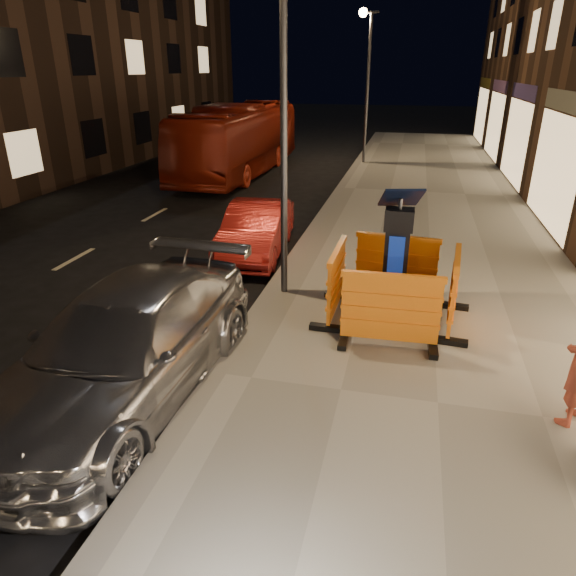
% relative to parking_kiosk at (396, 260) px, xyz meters
% --- Properties ---
extents(ground_plane, '(120.00, 120.00, 0.00)m').
position_rel_parking_kiosk_xyz_m(ground_plane, '(-2.29, -2.28, -1.21)').
color(ground_plane, black).
rests_on(ground_plane, ground).
extents(sidewalk, '(6.00, 60.00, 0.15)m').
position_rel_parking_kiosk_xyz_m(sidewalk, '(0.71, -2.28, -1.14)').
color(sidewalk, gray).
rests_on(sidewalk, ground).
extents(kerb, '(0.30, 60.00, 0.15)m').
position_rel_parking_kiosk_xyz_m(kerb, '(-2.29, -2.28, -1.14)').
color(kerb, slate).
rests_on(kerb, ground).
extents(parking_kiosk, '(0.71, 0.71, 2.12)m').
position_rel_parking_kiosk_xyz_m(parking_kiosk, '(0.00, 0.00, 0.00)').
color(parking_kiosk, black).
rests_on(parking_kiosk, sidewalk).
extents(barrier_front, '(1.54, 0.68, 1.19)m').
position_rel_parking_kiosk_xyz_m(barrier_front, '(0.00, -0.95, -0.47)').
color(barrier_front, orange).
rests_on(barrier_front, sidewalk).
extents(barrier_back, '(1.58, 0.78, 1.19)m').
position_rel_parking_kiosk_xyz_m(barrier_back, '(0.00, 0.95, -0.47)').
color(barrier_back, orange).
rests_on(barrier_back, sidewalk).
extents(barrier_kerbside, '(0.65, 1.53, 1.19)m').
position_rel_parking_kiosk_xyz_m(barrier_kerbside, '(-0.95, 0.00, -0.47)').
color(barrier_kerbside, orange).
rests_on(barrier_kerbside, sidewalk).
extents(barrier_bldgside, '(0.76, 1.57, 1.19)m').
position_rel_parking_kiosk_xyz_m(barrier_bldgside, '(0.95, 0.00, -0.47)').
color(barrier_bldgside, orange).
rests_on(barrier_bldgside, sidewalk).
extents(car_silver, '(2.29, 5.09, 1.45)m').
position_rel_parking_kiosk_xyz_m(car_silver, '(-3.32, -2.76, -1.21)').
color(car_silver, '#A5A5A9').
rests_on(car_silver, ground).
extents(car_red, '(1.58, 3.74, 1.20)m').
position_rel_parking_kiosk_xyz_m(car_red, '(-3.28, 3.02, -1.21)').
color(car_red, '#A61E1A').
rests_on(car_red, ground).
extents(bus_doubledecker, '(2.37, 9.98, 2.78)m').
position_rel_parking_kiosk_xyz_m(bus_doubledecker, '(-6.81, 12.57, -1.21)').
color(bus_doubledecker, maroon).
rests_on(bus_doubledecker, ground).
extents(street_lamp_mid, '(0.12, 0.12, 6.00)m').
position_rel_parking_kiosk_xyz_m(street_lamp_mid, '(-2.04, 0.72, 1.94)').
color(street_lamp_mid, '#3F3F44').
rests_on(street_lamp_mid, sidewalk).
extents(street_lamp_far, '(0.12, 0.12, 6.00)m').
position_rel_parking_kiosk_xyz_m(street_lamp_far, '(-2.04, 15.72, 1.94)').
color(street_lamp_far, '#3F3F44').
rests_on(street_lamp_far, sidewalk).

